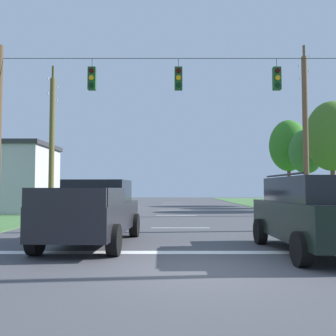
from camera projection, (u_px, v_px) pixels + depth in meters
The scene contains 17 objects.
ground_plane at pixel (196, 270), 7.57m from camera, with size 120.00×120.00×0.00m, color #47474C.
stop_bar_stripe at pixel (190, 252), 9.67m from camera, with size 13.10×0.45×0.01m, color white.
lane_dash_0 at pixel (182, 228), 15.66m from camera, with size 0.15×2.50×0.01m, color white.
lane_dash_1 at pixel (178, 216), 22.68m from camera, with size 0.15×2.50×0.01m, color white.
lane_dash_2 at pixel (177, 210), 28.29m from camera, with size 0.15×2.50×0.01m, color white.
lane_dash_3 at pixel (175, 204), 38.61m from camera, with size 0.15×2.50×0.01m, color white.
lane_dash_4 at pixel (174, 202), 44.01m from camera, with size 0.15×2.50×0.01m, color white.
overhead_signal_span at pixel (185, 128), 15.17m from camera, with size 15.64×0.31×7.64m.
pickup_truck at pixel (96, 212), 11.19m from camera, with size 2.50×5.49×1.95m.
suv_black at pixel (316, 212), 9.54m from camera, with size 2.29×4.84×2.05m.
distant_car_crossing_white at pixel (118, 198), 32.60m from camera, with size 2.16×4.37×1.52m.
distant_car_oncoming at pixel (58, 201), 25.68m from camera, with size 4.43×2.29×1.52m.
utility_pole_mid_right at pixel (307, 132), 22.81m from camera, with size 0.34×1.88×10.68m.
utility_pole_near_left at pixel (54, 143), 22.72m from camera, with size 0.33×2.00×9.31m.
tree_roadside_right at pixel (290, 146), 35.18m from camera, with size 3.64×3.64×8.23m.
tree_roadside_far_right at pixel (308, 152), 31.33m from camera, with size 2.88×2.88×6.72m.
tree_roadside_left at pixel (334, 136), 27.25m from camera, with size 3.81×3.81×8.16m.
Camera 1 is at (-0.54, -7.68, 1.69)m, focal length 39.38 mm.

